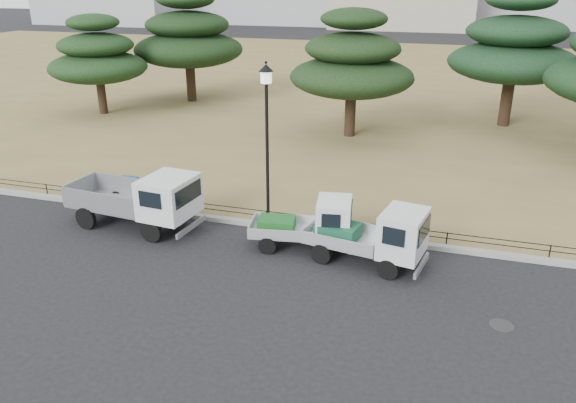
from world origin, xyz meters
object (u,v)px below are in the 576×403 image
(truck_kei_rear, at_px, (374,236))
(tarp_pile, at_px, (124,191))
(truck_large, at_px, (139,197))
(truck_kei_front, at_px, (309,224))
(street_lamp, at_px, (267,118))

(truck_kei_rear, height_order, tarp_pile, truck_kei_rear)
(truck_large, xyz_separation_m, tarp_pile, (-1.69, 1.65, -0.56))
(truck_large, relative_size, truck_kei_front, 1.41)
(truck_kei_front, bearing_deg, tarp_pile, 159.77)
(truck_large, distance_m, truck_kei_rear, 7.97)
(truck_kei_rear, distance_m, street_lamp, 5.16)
(truck_large, distance_m, tarp_pile, 2.43)
(street_lamp, distance_m, tarp_pile, 6.58)
(street_lamp, bearing_deg, truck_kei_rear, -24.96)
(truck_large, bearing_deg, street_lamp, 26.25)
(truck_kei_rear, bearing_deg, truck_large, -172.04)
(truck_large, bearing_deg, tarp_pile, 141.38)
(street_lamp, bearing_deg, truck_large, -159.41)
(truck_large, height_order, tarp_pile, truck_large)
(street_lamp, bearing_deg, truck_kei_front, -36.82)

